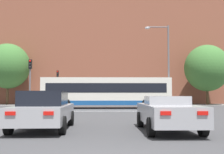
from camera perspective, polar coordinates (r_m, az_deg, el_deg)
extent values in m
cube|color=silver|center=(23.23, -1.80, -6.94)|extent=(9.73, 0.30, 0.01)
cube|color=gray|center=(36.39, -1.68, -5.70)|extent=(70.81, 2.50, 0.01)
cube|color=brown|center=(48.69, 0.74, 4.72)|extent=(45.23, 15.11, 16.74)
cube|color=#4C4F56|center=(50.85, 0.73, 15.10)|extent=(46.13, 15.71, 1.77)
cube|color=brown|center=(58.74, 20.09, 14.50)|extent=(0.90, 0.90, 1.67)
cube|color=#9E9EA3|center=(11.48, -13.64, -7.19)|extent=(1.99, 4.65, 0.63)
cube|color=black|center=(11.41, -13.64, -4.20)|extent=(1.68, 2.11, 0.57)
cylinder|color=black|center=(13.09, -16.42, -8.07)|extent=(0.23, 0.64, 0.64)
cylinder|color=black|center=(12.78, -8.34, -8.29)|extent=(0.23, 0.64, 0.64)
cylinder|color=black|center=(10.35, -20.26, -9.24)|extent=(0.23, 0.64, 0.64)
cylinder|color=black|center=(9.95, -10.02, -9.64)|extent=(0.23, 0.64, 0.64)
cube|color=red|center=(9.36, -19.97, -6.96)|extent=(0.32, 0.06, 0.12)
cube|color=red|center=(9.08, -12.77, -7.20)|extent=(0.32, 0.06, 0.12)
cube|color=#9E9EA3|center=(10.85, 11.20, -7.32)|extent=(1.79, 4.47, 0.68)
cube|color=#9E9EA3|center=(10.94, 11.05, -4.67)|extent=(1.54, 1.34, 0.32)
cylinder|color=black|center=(12.09, 5.76, -8.58)|extent=(0.22, 0.64, 0.64)
cylinder|color=black|center=(12.42, 13.71, -8.36)|extent=(0.22, 0.64, 0.64)
cylinder|color=black|center=(9.36, 7.91, -10.05)|extent=(0.22, 0.64, 0.64)
cylinder|color=black|center=(9.79, 18.00, -9.63)|extent=(0.22, 0.64, 0.64)
cube|color=red|center=(8.52, 10.86, -7.24)|extent=(0.32, 0.05, 0.12)
cube|color=red|center=(8.82, 17.95, -7.00)|extent=(0.32, 0.05, 0.12)
cube|color=silver|center=(27.81, -1.17, -2.94)|extent=(12.47, 2.59, 2.64)
cube|color=#194C8E|center=(27.82, -1.17, -5.21)|extent=(12.49, 2.61, 0.44)
cube|color=black|center=(27.82, -1.17, -2.27)|extent=(11.48, 2.62, 0.90)
cylinder|color=black|center=(26.84, -9.48, -5.37)|extent=(1.00, 0.28, 1.00)
cylinder|color=black|center=(29.31, -8.80, -5.22)|extent=(1.00, 0.28, 1.00)
cylinder|color=black|center=(26.88, 7.15, -5.39)|extent=(1.00, 0.28, 1.00)
cylinder|color=black|center=(29.34, 6.42, -5.23)|extent=(1.00, 0.28, 1.00)
cylinder|color=slate|center=(24.91, -16.36, -2.48)|extent=(0.12, 0.12, 3.56)
cube|color=black|center=(25.04, -16.27, 2.52)|extent=(0.26, 0.20, 0.80)
sphere|color=red|center=(24.95, -16.34, 3.14)|extent=(0.17, 0.17, 0.17)
sphere|color=black|center=(24.92, -16.35, 2.55)|extent=(0.17, 0.17, 0.17)
sphere|color=black|center=(24.89, -16.36, 1.97)|extent=(0.17, 0.17, 0.17)
cylinder|color=slate|center=(36.51, -11.02, -2.78)|extent=(0.12, 0.12, 3.63)
cube|color=black|center=(36.61, -10.98, 0.69)|extent=(0.26, 0.20, 0.80)
sphere|color=red|center=(36.50, -11.01, 1.11)|extent=(0.17, 0.17, 0.17)
sphere|color=black|center=(36.48, -11.01, 0.70)|extent=(0.17, 0.17, 0.17)
sphere|color=black|center=(36.46, -11.02, 0.30)|extent=(0.17, 0.17, 0.17)
cylinder|color=slate|center=(27.96, 11.44, 2.06)|extent=(0.16, 0.16, 8.15)
cylinder|color=slate|center=(28.40, 9.27, 9.99)|extent=(2.07, 0.10, 0.10)
ellipsoid|color=#B2B2B7|center=(28.21, 7.18, 9.86)|extent=(0.50, 0.36, 0.22)
cylinder|color=black|center=(36.58, -1.91, -5.07)|extent=(0.13, 0.13, 0.80)
cylinder|color=black|center=(36.46, -2.09, -5.07)|extent=(0.13, 0.13, 0.80)
cube|color=#232328|center=(36.51, -2.00, -3.95)|extent=(0.43, 0.44, 0.63)
sphere|color=tan|center=(36.51, -2.00, -3.26)|extent=(0.24, 0.24, 0.24)
cylinder|color=brown|center=(36.62, 6.43, -5.02)|extent=(0.13, 0.13, 0.83)
cylinder|color=brown|center=(36.45, 6.44, -5.03)|extent=(0.13, 0.13, 0.83)
cube|color=#B21E23|center=(36.52, 6.43, -3.85)|extent=(0.26, 0.42, 0.66)
sphere|color=tan|center=(36.52, 6.42, -3.14)|extent=(0.25, 0.25, 0.25)
cylinder|color=#4C3823|center=(39.49, 18.81, -3.63)|extent=(0.36, 0.36, 2.37)
ellipsoid|color=#3D7033|center=(39.65, 18.71, 1.73)|extent=(5.93, 5.93, 6.23)
cylinder|color=#4C3823|center=(40.43, -20.48, -3.33)|extent=(0.36, 0.36, 2.73)
ellipsoid|color=#3D7033|center=(40.60, -20.36, 2.09)|extent=(5.83, 5.83, 6.12)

